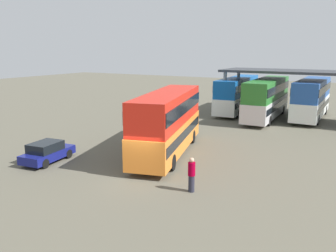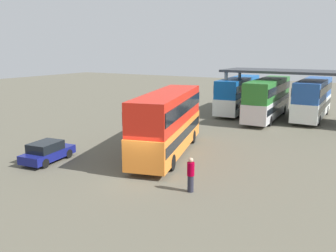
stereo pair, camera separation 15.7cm
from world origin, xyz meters
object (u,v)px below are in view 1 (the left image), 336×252
(parked_hatchback, at_px, (47,152))
(pedestrian_waiting, at_px, (192,175))
(double_decker_main, at_px, (168,121))
(double_decker_mid_row, at_px, (267,97))
(double_decker_near_canopy, at_px, (237,93))
(double_decker_far_right, at_px, (312,97))

(parked_hatchback, xyz_separation_m, pedestrian_waiting, (10.33, 0.31, 0.25))
(parked_hatchback, bearing_deg, pedestrian_waiting, -95.55)
(double_decker_main, height_order, double_decker_mid_row, double_decker_main)
(parked_hatchback, relative_size, double_decker_mid_row, 0.33)
(double_decker_near_canopy, xyz_separation_m, pedestrian_waiting, (5.87, -24.13, -1.29))
(double_decker_far_right, bearing_deg, double_decker_main, 160.26)
(double_decker_mid_row, xyz_separation_m, pedestrian_waiting, (1.77, -21.55, -1.38))
(double_decker_main, relative_size, pedestrian_waiting, 5.99)
(parked_hatchback, xyz_separation_m, double_decker_mid_row, (8.56, 21.86, 1.63))
(double_decker_main, distance_m, double_decker_far_right, 19.99)
(double_decker_mid_row, bearing_deg, pedestrian_waiting, -177.26)
(double_decker_main, xyz_separation_m, double_decker_near_canopy, (-1.44, 18.88, -0.17))
(pedestrian_waiting, bearing_deg, parked_hatchback, 94.19)
(double_decker_mid_row, xyz_separation_m, double_decker_far_right, (4.09, 2.53, -0.03))
(double_decker_main, height_order, double_decker_far_right, double_decker_main)
(parked_hatchback, distance_m, double_decker_near_canopy, 24.89)
(double_decker_far_right, bearing_deg, double_decker_mid_row, 121.74)
(double_decker_mid_row, distance_m, double_decker_far_right, 4.81)
(double_decker_main, height_order, pedestrian_waiting, double_decker_main)
(double_decker_main, distance_m, parked_hatchback, 8.29)
(double_decker_far_right, height_order, pedestrian_waiting, double_decker_far_right)
(double_decker_mid_row, bearing_deg, double_decker_far_right, -60.18)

